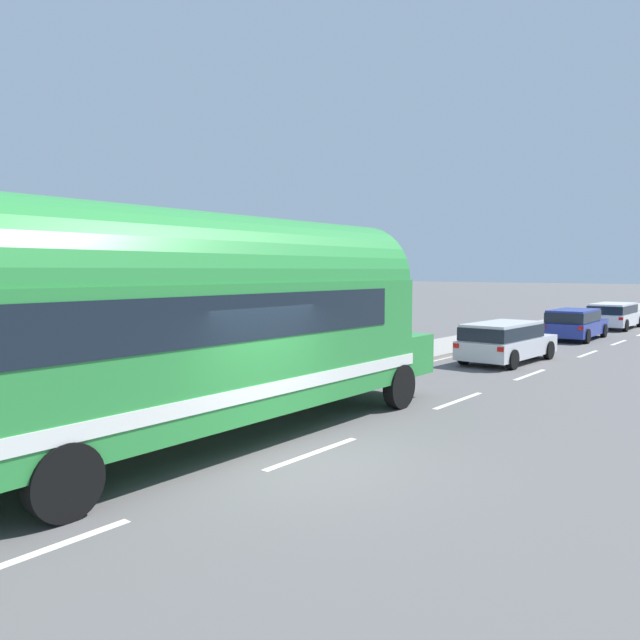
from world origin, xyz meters
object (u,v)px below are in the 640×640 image
at_px(painted_bus, 192,317).
at_px(car_lead, 505,339).
at_px(car_second, 575,322).
at_px(car_third, 614,314).

relative_size(painted_bus, car_lead, 2.78).
bearing_deg(car_second, car_third, 89.78).
height_order(painted_bus, car_lead, painted_bus).
xyz_separation_m(car_lead, car_second, (-0.31, 8.79, -0.01)).
relative_size(car_second, car_third, 0.96).
relative_size(car_lead, car_third, 0.95).
distance_m(painted_bus, car_lead, 13.38).
relative_size(car_lead, car_second, 0.99).
xyz_separation_m(car_second, car_third, (0.03, 6.79, 0.01)).
xyz_separation_m(painted_bus, car_lead, (0.22, 13.30, -1.51)).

